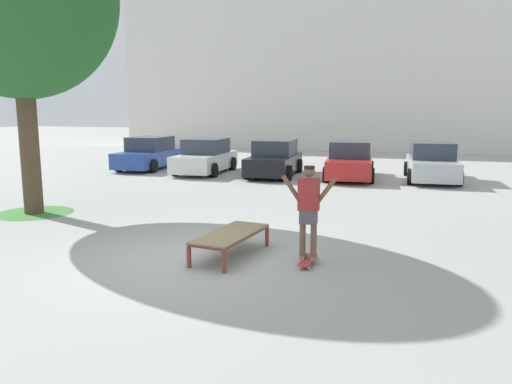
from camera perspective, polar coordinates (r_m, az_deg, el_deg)
The scene contains 11 objects.
ground_plane at distance 9.36m, azimuth -8.02°, elevation -7.69°, with size 120.00×120.00×0.00m, color #A8A8A3.
building_facade at distance 35.92m, azimuth 14.11°, elevation 14.19°, with size 37.54×4.00×11.74m, color silver.
skate_box at distance 9.35m, azimuth -2.93°, elevation -4.98°, with size 0.96×1.97×0.46m.
skateboard at distance 8.99m, azimuth 5.99°, elevation -7.85°, with size 0.22×0.80×0.09m.
skater at distance 8.75m, azimuth 6.10°, elevation -1.61°, with size 1.00×0.29×1.69m.
grass_patch_near_left at distance 14.58m, azimuth -24.22°, elevation -2.21°, with size 2.01×2.01×0.01m, color #47893D.
car_blue at distance 23.77m, azimuth -12.20°, elevation 4.30°, with size 2.09×4.29×1.50m.
car_white at distance 21.83m, azimuth -5.86°, elevation 4.02°, with size 2.13×4.30×1.50m.
car_black at distance 20.85m, azimuth 2.16°, elevation 3.81°, with size 2.16×4.32×1.50m.
car_red at distance 20.33m, azimuth 10.78°, elevation 3.51°, with size 2.25×4.36×1.50m.
car_silver at distance 20.55m, azimuth 19.63°, elevation 3.18°, with size 2.18×4.33×1.50m.
Camera 1 is at (4.04, -7.98, 2.75)m, focal length 34.63 mm.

